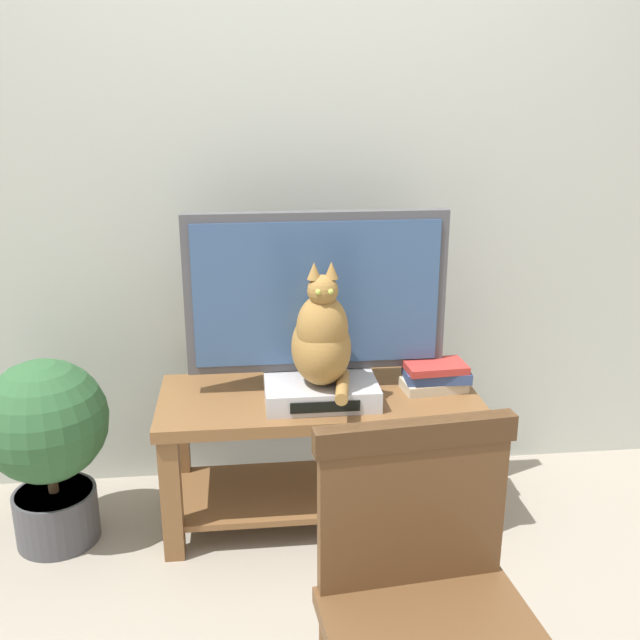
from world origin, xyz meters
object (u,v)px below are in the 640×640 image
at_px(cat, 322,339).
at_px(book_stack, 435,376).
at_px(tv, 317,297).
at_px(media_box, 321,392).
at_px(wooden_chair, 429,599).
at_px(tv_stand, 319,434).
at_px(potted_plant, 47,438).

height_order(cat, book_stack, cat).
height_order(tv, book_stack, tv).
bearing_deg(tv, cat, -88.92).
bearing_deg(media_box, wooden_chair, -84.21).
distance_m(media_box, wooden_chair, 1.11).
distance_m(tv, media_box, 0.34).
xyz_separation_m(tv, cat, (0.00, -0.15, -0.11)).
xyz_separation_m(media_box, book_stack, (0.44, 0.07, 0.02)).
height_order(tv, wooden_chair, tv).
height_order(wooden_chair, book_stack, wooden_chair).
distance_m(tv_stand, potted_plant, 0.97).
bearing_deg(tv_stand, cat, -88.12).
relative_size(cat, potted_plant, 0.64).
distance_m(cat, book_stack, 0.48).
xyz_separation_m(tv_stand, book_stack, (0.44, -0.00, 0.22)).
bearing_deg(cat, book_stack, 10.61).
xyz_separation_m(tv, potted_plant, (-0.97, -0.11, -0.45)).
height_order(tv, media_box, tv).
bearing_deg(book_stack, cat, -169.39).
bearing_deg(media_box, tv, 90.72).
height_order(tv, cat, tv).
distance_m(tv, wooden_chair, 1.28).
xyz_separation_m(media_box, wooden_chair, (0.11, -1.10, -0.01)).
bearing_deg(wooden_chair, tv_stand, 95.52).
bearing_deg(book_stack, tv_stand, 179.60).
xyz_separation_m(media_box, cat, (0.00, -0.01, 0.21)).
relative_size(tv, potted_plant, 1.35).
relative_size(media_box, wooden_chair, 0.44).
relative_size(cat, wooden_chair, 0.50).
height_order(tv_stand, tv, tv).
bearing_deg(potted_plant, cat, -2.04).
bearing_deg(cat, media_box, 94.31).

